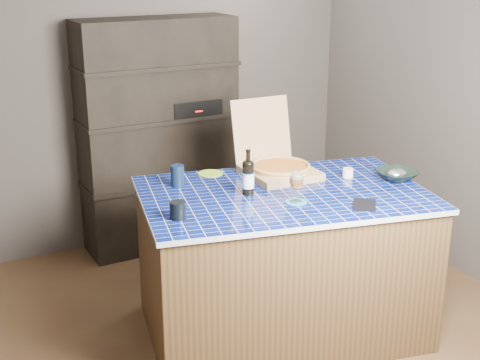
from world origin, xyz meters
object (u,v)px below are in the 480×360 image
mead_bottle (248,177)px  kitchen_island (282,262)px  dvd_case (365,205)px  pizza_box (278,165)px  bowl (397,175)px  wine_glass (297,181)px

mead_bottle → kitchen_island: bearing=-17.4°
mead_bottle → dvd_case: 0.68m
dvd_case → pizza_box: bearing=140.6°
kitchen_island → dvd_case: (0.27, -0.41, 0.46)m
dvd_case → bowl: bowl is taller
kitchen_island → pizza_box: 0.61m
pizza_box → wine_glass: bearing=-108.1°
pizza_box → bowl: bearing=-33.9°
kitchen_island → wine_glass: wine_glass is taller
pizza_box → wine_glass: (-0.17, -0.47, 0.06)m
dvd_case → wine_glass: bearing=-177.5°
kitchen_island → bowl: (0.74, -0.14, 0.49)m
pizza_box → mead_bottle: size_ratio=1.88×
wine_glass → bowl: size_ratio=0.74×
dvd_case → kitchen_island: bearing=163.2°
pizza_box → wine_glass: size_ratio=2.85×
pizza_box → dvd_case: size_ratio=2.98×
mead_bottle → pizza_box: bearing=33.5°
kitchen_island → pizza_box: pizza_box is taller
mead_bottle → wine_glass: 0.30m
mead_bottle → dvd_case: (0.48, -0.47, -0.10)m
mead_bottle → bowl: 0.97m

